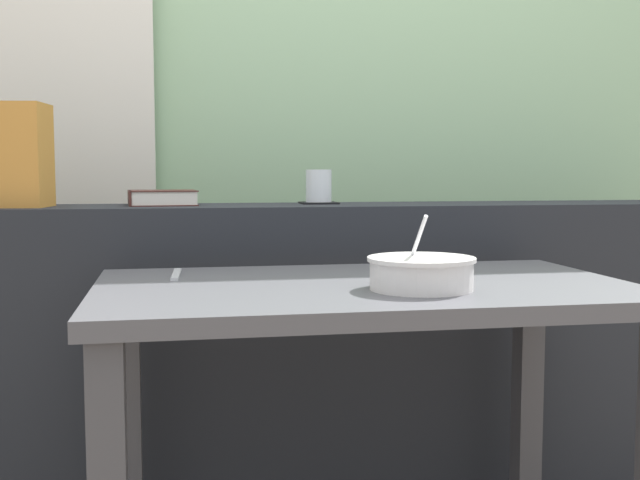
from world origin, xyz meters
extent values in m
cube|color=#9EC699|center=(0.00, 1.21, 1.40)|extent=(4.80, 0.08, 2.80)
cube|color=silver|center=(-0.76, 1.11, 1.25)|extent=(0.56, 0.06, 2.50)
cube|color=#23262B|center=(0.00, 0.55, 0.41)|extent=(2.80, 0.30, 0.82)
cube|color=#414145|center=(-0.54, 0.27, 0.33)|extent=(0.06, 0.06, 0.65)
cube|color=#414145|center=(0.45, 0.27, 0.33)|extent=(0.06, 0.06, 0.65)
cube|color=#4C4C51|center=(-0.05, 0.00, 0.67)|extent=(1.09, 0.65, 0.03)
cube|color=black|center=(-0.03, 0.60, 0.83)|extent=(0.10, 0.10, 0.00)
cylinder|color=white|center=(-0.03, 0.60, 0.87)|extent=(0.07, 0.07, 0.09)
cylinder|color=#BC3D51|center=(-0.03, 0.60, 0.86)|extent=(0.07, 0.07, 0.06)
cube|color=#47231E|center=(-0.46, 0.58, 0.83)|extent=(0.18, 0.17, 0.00)
cube|color=silver|center=(-0.46, 0.58, 0.84)|extent=(0.18, 0.16, 0.03)
cube|color=#47231E|center=(-0.46, 0.58, 0.86)|extent=(0.18, 0.17, 0.00)
cube|color=#47231E|center=(-0.54, 0.57, 0.84)|extent=(0.02, 0.15, 0.04)
cylinder|color=silver|center=(0.04, -0.11, 0.72)|extent=(0.20, 0.20, 0.06)
cylinder|color=silver|center=(0.04, -0.11, 0.75)|extent=(0.21, 0.21, 0.01)
cylinder|color=brown|center=(0.04, -0.11, 0.71)|extent=(0.18, 0.18, 0.04)
cylinder|color=silver|center=(0.04, -0.08, 0.76)|extent=(0.02, 0.11, 0.14)
ellipsoid|color=silver|center=(0.04, -0.06, 0.72)|extent=(0.03, 0.05, 0.01)
cube|color=silver|center=(-0.43, 0.18, 0.69)|extent=(0.02, 0.17, 0.01)
camera|label=1|loc=(-0.43, -1.54, 0.91)|focal=43.93mm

